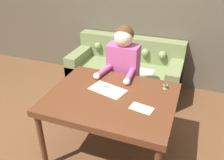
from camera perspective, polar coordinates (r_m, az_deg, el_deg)
ground_plane at (r=2.99m, az=-2.55°, el=-15.87°), size 16.00×16.00×0.00m
wall_back at (r=3.98m, az=8.02°, el=17.15°), size 8.00×0.06×2.60m
dining_table at (r=2.50m, az=-0.21°, el=-5.28°), size 1.31×1.04×0.77m
couch at (r=3.97m, az=3.34°, el=2.03°), size 1.79×0.83×0.83m
person at (r=3.09m, az=2.62°, el=1.72°), size 0.45×0.59×1.32m
pattern_paper_main at (r=2.56m, az=-1.08°, el=-2.33°), size 0.43×0.31×0.00m
pattern_paper_offcut at (r=2.30m, az=7.12°, el=-6.77°), size 0.24×0.16×0.00m
scissors at (r=2.60m, az=-0.96°, el=-1.78°), size 0.21×0.11×0.01m
thread_spool at (r=2.64m, az=12.70°, el=-1.59°), size 0.04×0.04×0.05m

